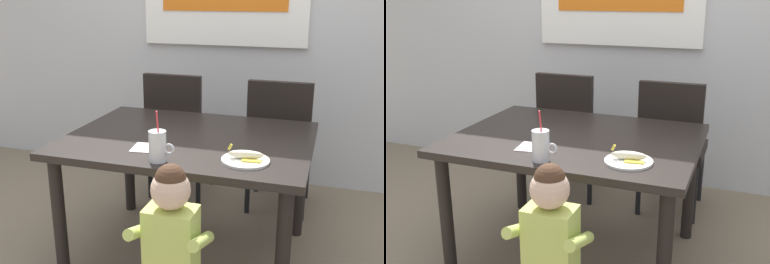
{
  "view_description": "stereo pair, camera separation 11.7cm",
  "coord_description": "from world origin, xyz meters",
  "views": [
    {
      "loc": [
        0.75,
        -2.28,
        1.51
      ],
      "look_at": [
        0.05,
        -0.1,
        0.8
      ],
      "focal_mm": 42.38,
      "sensor_mm": 36.0,
      "label": 1
    },
    {
      "loc": [
        0.86,
        -2.24,
        1.51
      ],
      "look_at": [
        0.05,
        -0.1,
        0.8
      ],
      "focal_mm": 42.38,
      "sensor_mm": 36.0,
      "label": 2
    }
  ],
  "objects": [
    {
      "name": "ground_plane",
      "position": [
        0.0,
        0.0,
        0.0
      ],
      "size": [
        24.0,
        24.0,
        0.0
      ],
      "primitive_type": "plane",
      "color": "#7A6B56"
    },
    {
      "name": "back_wall",
      "position": [
        -0.0,
        1.33,
        1.45
      ],
      "size": [
        6.4,
        0.17,
        2.9
      ],
      "color": "silver",
      "rests_on": "ground"
    },
    {
      "name": "dining_table",
      "position": [
        0.0,
        0.0,
        0.65
      ],
      "size": [
        1.34,
        1.02,
        0.74
      ],
      "color": "black",
      "rests_on": "ground"
    },
    {
      "name": "dining_chair_left",
      "position": [
        -0.34,
        0.76,
        0.54
      ],
      "size": [
        0.44,
        0.45,
        0.96
      ],
      "rotation": [
        0.0,
        0.0,
        3.14
      ],
      "color": "black",
      "rests_on": "ground"
    },
    {
      "name": "dining_chair_right",
      "position": [
        0.41,
        0.73,
        0.54
      ],
      "size": [
        0.44,
        0.44,
        0.96
      ],
      "rotation": [
        0.0,
        0.0,
        3.14
      ],
      "color": "black",
      "rests_on": "ground"
    },
    {
      "name": "toddler_standing",
      "position": [
        0.14,
        -0.67,
        0.53
      ],
      "size": [
        0.33,
        0.24,
        0.84
      ],
      "color": "#3F4760",
      "rests_on": "ground"
    },
    {
      "name": "milk_cup",
      "position": [
        -0.02,
        -0.41,
        0.81
      ],
      "size": [
        0.13,
        0.08,
        0.25
      ],
      "color": "silver",
      "rests_on": "dining_table"
    },
    {
      "name": "snack_plate",
      "position": [
        0.38,
        -0.29,
        0.75
      ],
      "size": [
        0.23,
        0.23,
        0.01
      ],
      "primitive_type": "cylinder",
      "color": "white",
      "rests_on": "dining_table"
    },
    {
      "name": "peeled_banana",
      "position": [
        0.38,
        -0.28,
        0.77
      ],
      "size": [
        0.17,
        0.11,
        0.07
      ],
      "rotation": [
        0.0,
        0.0,
        0.12
      ],
      "color": "#F4EAC6",
      "rests_on": "snack_plate"
    },
    {
      "name": "paper_napkin",
      "position": [
        -0.14,
        -0.26,
        0.74
      ],
      "size": [
        0.17,
        0.17,
        0.0
      ],
      "primitive_type": "cube",
      "rotation": [
        0.0,
        0.0,
        0.12
      ],
      "color": "silver",
      "rests_on": "dining_table"
    }
  ]
}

